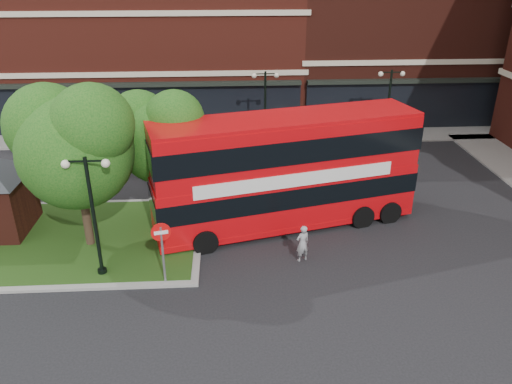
{
  "coord_description": "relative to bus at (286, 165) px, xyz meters",
  "views": [
    {
      "loc": [
        -0.43,
        -16.56,
        11.35
      ],
      "look_at": [
        0.75,
        3.33,
        2.0
      ],
      "focal_mm": 35.0,
      "sensor_mm": 36.0,
      "label": 1
    }
  ],
  "objects": [
    {
      "name": "terrace_far_left",
      "position": [
        -10.12,
        20.0,
        4.0
      ],
      "size": [
        26.0,
        12.0,
        14.0
      ],
      "primitive_type": "cube",
      "color": "maroon",
      "rests_on": "ground"
    },
    {
      "name": "lamp_island",
      "position": [
        -7.62,
        -3.8,
        -0.18
      ],
      "size": [
        1.72,
        0.36,
        5.0
      ],
      "color": "black",
      "rests_on": "ground"
    },
    {
      "name": "woman",
      "position": [
        0.39,
        -3.18,
        -2.19
      ],
      "size": [
        0.7,
        0.59,
        1.62
      ],
      "primitive_type": "imported",
      "rotation": [
        0.0,
        0.0,
        3.55
      ],
      "color": "gray",
      "rests_on": "ground"
    },
    {
      "name": "pavement_far",
      "position": [
        -2.12,
        12.5,
        -2.94
      ],
      "size": [
        44.0,
        3.0,
        0.12
      ],
      "primitive_type": "cube",
      "color": "slate",
      "rests_on": "ground"
    },
    {
      "name": "lamp_far_left",
      "position": [
        -0.12,
        10.5,
        -0.18
      ],
      "size": [
        1.72,
        0.36,
        5.0
      ],
      "color": "black",
      "rests_on": "ground"
    },
    {
      "name": "terrace_far_right",
      "position": [
        11.88,
        20.0,
        5.0
      ],
      "size": [
        18.0,
        12.0,
        16.0
      ],
      "primitive_type": "cube",
      "color": "#471911",
      "rests_on": "ground"
    },
    {
      "name": "bus",
      "position": [
        0.0,
        0.0,
        0.0
      ],
      "size": [
        12.29,
        5.63,
        4.58
      ],
      "rotation": [
        0.0,
        0.0,
        0.25
      ],
      "color": "#C2070D",
      "rests_on": "ground"
    },
    {
      "name": "car_silver",
      "position": [
        -7.65,
        10.5,
        -2.35
      ],
      "size": [
        3.95,
        1.87,
        1.31
      ],
      "primitive_type": "imported",
      "rotation": [
        0.0,
        0.0,
        1.49
      ],
      "color": "#B4B6BC",
      "rests_on": "ground"
    },
    {
      "name": "tree_island_east",
      "position": [
        -5.7,
        1.06,
        1.24
      ],
      "size": [
        4.46,
        3.9,
        6.29
      ],
      "color": "#2D2116",
      "rests_on": "ground"
    },
    {
      "name": "traffic_island",
      "position": [
        -10.12,
        -1.0,
        -2.94
      ],
      "size": [
        12.6,
        7.6,
        0.15
      ],
      "color": "gray",
      "rests_on": "ground"
    },
    {
      "name": "car_white",
      "position": [
        1.68,
        12.0,
        -2.35
      ],
      "size": [
        4.11,
        1.82,
        1.31
      ],
      "primitive_type": "imported",
      "rotation": [
        0.0,
        0.0,
        1.68
      ],
      "color": "silver",
      "rests_on": "ground"
    },
    {
      "name": "lamp_far_right",
      "position": [
        7.88,
        10.5,
        -0.18
      ],
      "size": [
        1.72,
        0.36,
        5.0
      ],
      "color": "black",
      "rests_on": "ground"
    },
    {
      "name": "tree_island_west",
      "position": [
        -8.72,
        -1.42,
        1.79
      ],
      "size": [
        5.4,
        4.71,
        7.21
      ],
      "color": "#2D2116",
      "rests_on": "ground"
    },
    {
      "name": "ground",
      "position": [
        -2.12,
        -4.0,
        -3.0
      ],
      "size": [
        120.0,
        120.0,
        0.0
      ],
      "primitive_type": "plane",
      "color": "black",
      "rests_on": "ground"
    },
    {
      "name": "no_entry_sign",
      "position": [
        -5.09,
        -4.5,
        -1.12
      ],
      "size": [
        0.72,
        0.2,
        2.64
      ],
      "rotation": [
        0.0,
        0.0,
        0.2
      ],
      "color": "slate",
      "rests_on": "ground"
    }
  ]
}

